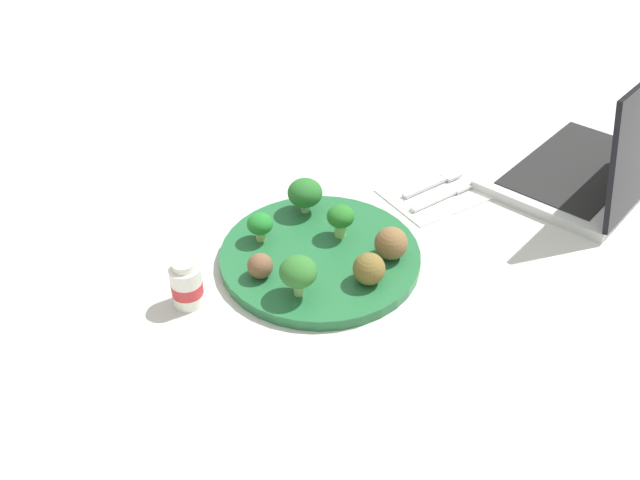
# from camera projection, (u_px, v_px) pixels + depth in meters

# --- Properties ---
(ground_plane) EXTENTS (4.00, 4.00, 0.00)m
(ground_plane) POSITION_uv_depth(u_px,v_px,m) (320.00, 260.00, 0.92)
(ground_plane) COLOR beige
(plate) EXTENTS (0.28, 0.28, 0.02)m
(plate) POSITION_uv_depth(u_px,v_px,m) (320.00, 256.00, 0.91)
(plate) COLOR #236638
(plate) RESTS_ON ground_plane
(broccoli_floret_back_left) EXTENTS (0.05, 0.05, 0.05)m
(broccoli_floret_back_left) POSITION_uv_depth(u_px,v_px,m) (305.00, 193.00, 0.97)
(broccoli_floret_back_left) COLOR #96C67F
(broccoli_floret_back_left) RESTS_ON plate
(broccoli_floret_far_rim) EXTENTS (0.04, 0.04, 0.04)m
(broccoli_floret_far_rim) POSITION_uv_depth(u_px,v_px,m) (260.00, 225.00, 0.91)
(broccoli_floret_far_rim) COLOR #A1BF68
(broccoli_floret_far_rim) RESTS_ON plate
(broccoli_floret_center) EXTENTS (0.04, 0.04, 0.05)m
(broccoli_floret_center) POSITION_uv_depth(u_px,v_px,m) (341.00, 218.00, 0.92)
(broccoli_floret_center) COLOR #90CA6C
(broccoli_floret_center) RESTS_ON plate
(broccoli_floret_front_right) EXTENTS (0.05, 0.05, 0.06)m
(broccoli_floret_front_right) POSITION_uv_depth(u_px,v_px,m) (298.00, 272.00, 0.82)
(broccoli_floret_front_right) COLOR #8FBF6F
(broccoli_floret_front_right) RESTS_ON plate
(meatball_mid_right) EXTENTS (0.03, 0.03, 0.03)m
(meatball_mid_right) POSITION_uv_depth(u_px,v_px,m) (259.00, 265.00, 0.86)
(meatball_mid_right) COLOR brown
(meatball_mid_right) RESTS_ON plate
(meatball_front_right) EXTENTS (0.05, 0.05, 0.05)m
(meatball_front_right) POSITION_uv_depth(u_px,v_px,m) (391.00, 243.00, 0.89)
(meatball_front_right) COLOR brown
(meatball_front_right) RESTS_ON plate
(meatball_mid_left) EXTENTS (0.04, 0.04, 0.04)m
(meatball_mid_left) POSITION_uv_depth(u_px,v_px,m) (369.00, 269.00, 0.84)
(meatball_mid_left) COLOR brown
(meatball_mid_left) RESTS_ON plate
(napkin) EXTENTS (0.17, 0.13, 0.01)m
(napkin) POSITION_uv_depth(u_px,v_px,m) (438.00, 192.00, 1.05)
(napkin) COLOR white
(napkin) RESTS_ON ground_plane
(fork) EXTENTS (0.12, 0.02, 0.01)m
(fork) POSITION_uv_depth(u_px,v_px,m) (435.00, 182.00, 1.07)
(fork) COLOR silver
(fork) RESTS_ON napkin
(knife) EXTENTS (0.15, 0.02, 0.01)m
(knife) POSITION_uv_depth(u_px,v_px,m) (449.00, 193.00, 1.04)
(knife) COLOR white
(knife) RESTS_ON napkin
(yogurt_bottle) EXTENTS (0.04, 0.04, 0.07)m
(yogurt_bottle) POSITION_uv_depth(u_px,v_px,m) (187.00, 285.00, 0.83)
(yogurt_bottle) COLOR white
(yogurt_bottle) RESTS_ON ground_plane
(laptop) EXTENTS (0.37, 0.30, 0.21)m
(laptop) POSITION_uv_depth(u_px,v_px,m) (598.00, 159.00, 1.06)
(laptop) COLOR silver
(laptop) RESTS_ON ground_plane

